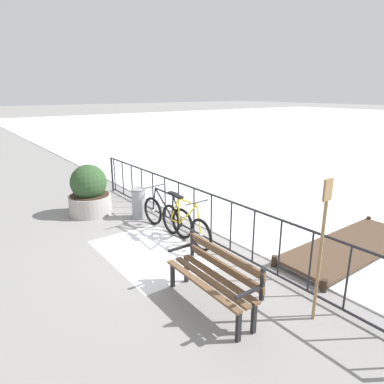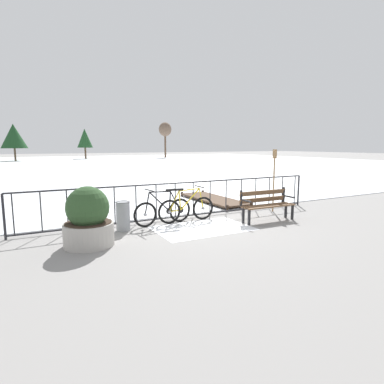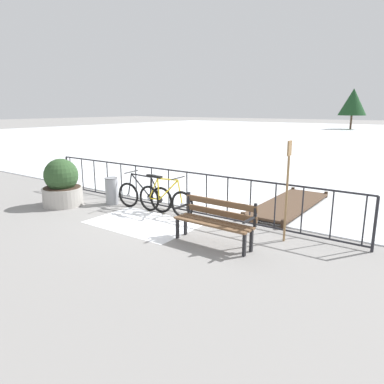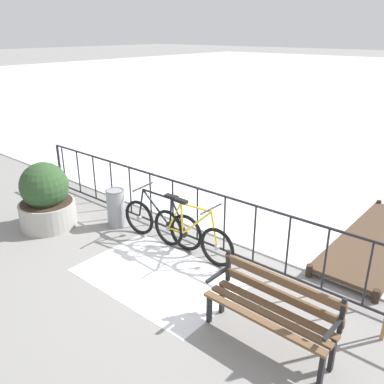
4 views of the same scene
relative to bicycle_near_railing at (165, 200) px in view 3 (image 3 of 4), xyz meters
name	(u,v)px [view 3 (image 3 of 4)]	position (x,y,z in m)	size (l,w,h in m)	color
ground_plane	(178,212)	(0.11, 0.36, -0.37)	(160.00, 160.00, 0.00)	gray
frozen_pond	(374,138)	(0.11, 28.76, -0.35)	(80.00, 56.00, 0.03)	white
snow_patch	(143,223)	(0.03, -0.84, -0.36)	(2.44, 1.60, 0.01)	white
railing_fence	(178,190)	(0.11, 0.36, 0.19)	(9.06, 0.06, 1.07)	#232328
bicycle_near_railing	(165,200)	(0.00, 0.00, 0.00)	(1.71, 0.52, 0.97)	black
bicycle_second	(144,196)	(-0.69, 0.01, 0.00)	(1.71, 0.52, 0.97)	black
park_bench	(216,218)	(2.04, -0.93, 0.14)	(1.61, 0.51, 0.89)	brown
planter_with_shrub	(62,184)	(-2.80, -0.95, 0.21)	(1.04, 1.04, 1.27)	#ADA8A0
trash_bin	(112,191)	(-1.82, -0.09, 0.00)	(0.35, 0.35, 0.73)	gray
oar_upright	(287,185)	(3.09, -0.04, 0.77)	(0.04, 0.16, 1.98)	#937047
wooden_dock	(289,204)	(2.29, 2.31, -0.25)	(1.10, 3.40, 0.20)	#4C3828
tree_centre	(353,102)	(-4.64, 41.53, 2.93)	(3.30, 3.30, 4.91)	brown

